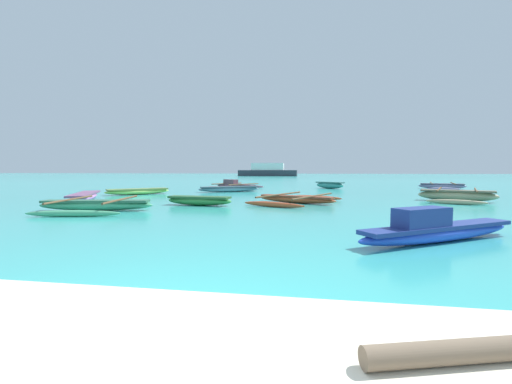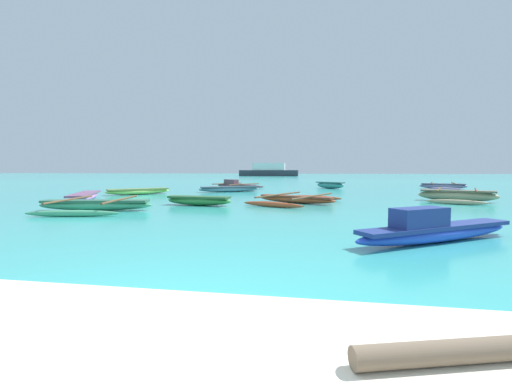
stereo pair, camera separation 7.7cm
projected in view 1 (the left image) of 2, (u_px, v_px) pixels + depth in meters
The scene contains 14 objects.
ground_plane at pixel (136, 351), 2.65m from camera, with size 240.00×240.00×0.00m.
moored_boat_0 at pixel (442, 186), 25.09m from camera, with size 3.16×4.65×0.45m.
moored_boat_1 at pixel (96, 205), 11.73m from camera, with size 3.89×3.82×0.42m.
moored_boat_2 at pixel (330, 185), 25.46m from camera, with size 2.26×1.96×0.49m.
moored_boat_3 at pixel (457, 195), 15.16m from camera, with size 3.30×4.00×0.55m.
moored_boat_4 at pixel (138, 191), 19.30m from camera, with size 3.12×3.00×0.33m.
moored_boat_5 at pixel (84, 196), 15.28m from camera, with size 2.45×4.05×0.36m.
moored_boat_6 at pixel (199, 200), 13.44m from camera, with size 2.74×0.92×0.36m.
moored_boat_7 at pixel (296, 199), 14.40m from camera, with size 4.03×4.76×0.36m.
moored_boat_8 at pixel (229, 189), 21.54m from camera, with size 3.76×2.42×0.35m.
moored_boat_9 at pixel (235, 185), 25.81m from camera, with size 4.31×4.37×0.66m.
moored_boat_10 at pixel (437, 229), 6.63m from camera, with size 3.64×2.69×0.69m.
driftwood_1 at pixel (489, 350), 2.29m from camera, with size 1.75×0.66×0.16m.
distant_ferry at pixel (268, 171), 75.36m from camera, with size 12.86×2.83×2.83m.
Camera 1 is at (1.34, -2.37, 1.40)m, focal length 24.00 mm.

